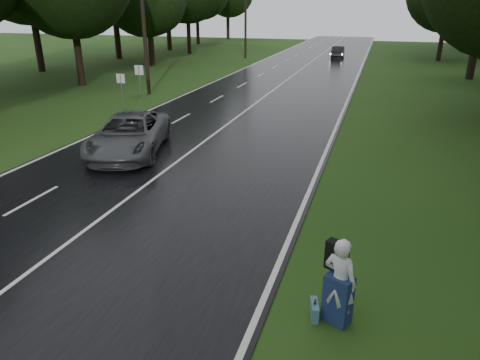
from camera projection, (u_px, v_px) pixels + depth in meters
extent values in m
plane|color=#254614|center=(69.00, 243.00, 12.15)|extent=(160.00, 160.00, 0.00)
cube|color=black|center=(258.00, 102.00, 29.86)|extent=(12.00, 140.00, 0.04)
cube|color=silver|center=(258.00, 101.00, 29.85)|extent=(0.12, 140.00, 0.01)
imported|color=#47494C|center=(129.00, 134.00, 19.20)|extent=(4.38, 6.60, 1.68)
imported|color=black|center=(338.00, 52.00, 54.63)|extent=(1.68, 4.31, 1.40)
imported|color=silver|center=(340.00, 282.00, 8.80)|extent=(0.84, 0.72, 1.95)
cube|color=navy|center=(338.00, 299.00, 8.96)|extent=(0.65, 0.56, 1.09)
cube|color=black|center=(337.00, 256.00, 8.90)|extent=(0.50, 0.40, 0.62)
cube|color=#456F86|center=(314.00, 310.00, 9.22)|extent=(0.26, 0.52, 0.36)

